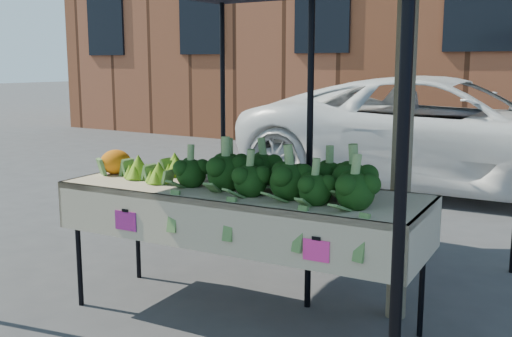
{
  "coord_description": "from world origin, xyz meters",
  "views": [
    {
      "loc": [
        1.95,
        -3.13,
        1.69
      ],
      "look_at": [
        -0.18,
        0.25,
        1.0
      ],
      "focal_mm": 42.43,
      "sensor_mm": 36.0,
      "label": 1
    }
  ],
  "objects": [
    {
      "name": "ground",
      "position": [
        0.0,
        0.0,
        0.0
      ],
      "size": [
        90.0,
        90.0,
        0.0
      ],
      "primitive_type": "plane",
      "color": "#353538"
    },
    {
      "name": "table",
      "position": [
        -0.18,
        0.05,
        0.45
      ],
      "size": [
        2.45,
        0.96,
        0.9
      ],
      "color": "#C4B194",
      "rests_on": "ground"
    },
    {
      "name": "canopy",
      "position": [
        -0.25,
        0.56,
        1.37
      ],
      "size": [
        3.16,
        3.16,
        2.74
      ],
      "primitive_type": null,
      "color": "black",
      "rests_on": "ground"
    },
    {
      "name": "broccoli_heap",
      "position": [
        0.1,
        0.07,
        1.04
      ],
      "size": [
        1.39,
        0.59,
        0.29
      ],
      "primitive_type": "ellipsoid",
      "color": "#18330F",
      "rests_on": "table"
    },
    {
      "name": "romanesco_cluster",
      "position": [
        -0.84,
        0.08,
        1.01
      ],
      "size": [
        0.45,
        0.59,
        0.22
      ],
      "primitive_type": "ellipsoid",
      "color": "#81A421",
      "rests_on": "table"
    },
    {
      "name": "cauliflower_pair",
      "position": [
        -1.23,
        -0.0,
        1.0
      ],
      "size": [
        0.22,
        0.22,
        0.2
      ],
      "primitive_type": "ellipsoid",
      "color": "orange",
      "rests_on": "table"
    },
    {
      "name": "street_tree",
      "position": [
        0.68,
        0.66,
        1.92
      ],
      "size": [
        1.95,
        1.95,
        3.84
      ],
      "primitive_type": null,
      "color": "#1E4C14",
      "rests_on": "ground"
    }
  ]
}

